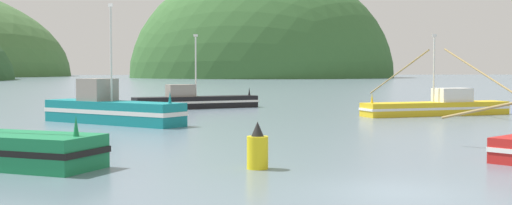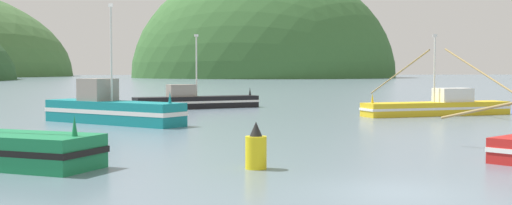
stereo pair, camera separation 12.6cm
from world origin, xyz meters
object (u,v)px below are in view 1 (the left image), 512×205
at_px(fishing_boat_teal, 111,109).
at_px(channel_buoy, 258,149).
at_px(fishing_boat_yellow, 438,106).
at_px(fishing_boat_black, 195,101).

xyz_separation_m(fishing_boat_teal, channel_buoy, (7.17, -19.11, -0.20)).
relative_size(fishing_boat_yellow, fishing_boat_teal, 2.04).
relative_size(fishing_boat_yellow, fishing_boat_black, 1.74).
relative_size(fishing_boat_black, channel_buoy, 6.69).
bearing_deg(fishing_boat_black, fishing_boat_teal, -130.66).
xyz_separation_m(fishing_boat_black, channel_buoy, (2.02, -33.86, 0.03)).
bearing_deg(fishing_boat_yellow, fishing_boat_teal, -1.09).
distance_m(fishing_boat_teal, channel_buoy, 20.41).
height_order(fishing_boat_teal, channel_buoy, fishing_boat_teal).
xyz_separation_m(fishing_boat_yellow, channel_buoy, (-15.41, -24.13, 0.02)).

